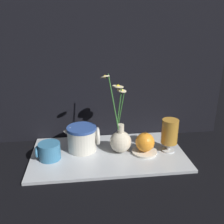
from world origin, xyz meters
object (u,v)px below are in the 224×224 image
Objects in this scene: vase_with_flowers at (120,139)px; yellow_mug at (49,151)px; tea_glass at (170,132)px; ceramic_pitcher at (82,137)px; orange_fruit at (145,142)px.

yellow_mug is at bearing -175.46° from vase_with_flowers.
yellow_mug is at bearing -179.53° from tea_glass.
ceramic_pitcher is 0.38m from tea_glass.
vase_with_flowers is 2.38× the size of tea_glass.
ceramic_pitcher is at bearing 23.13° from yellow_mug.
tea_glass is (0.51, 0.00, 0.05)m from yellow_mug.
yellow_mug is 0.15m from ceramic_pitcher.
ceramic_pitcher is at bearing 167.27° from orange_fruit.
vase_with_flowers reaches higher than tea_glass.
orange_fruit is (0.40, -0.00, 0.02)m from yellow_mug.
tea_glass is (0.37, -0.05, 0.03)m from ceramic_pitcher.
vase_with_flowers is at bearing 4.54° from yellow_mug.
ceramic_pitcher is 1.04× the size of tea_glass.
vase_with_flowers is 0.17m from ceramic_pitcher.
orange_fruit is at bearing -0.14° from yellow_mug.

